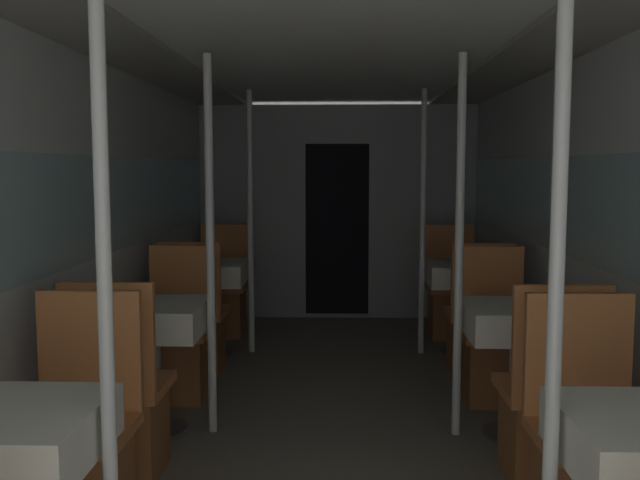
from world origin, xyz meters
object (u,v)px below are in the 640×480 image
object	(u,v)px
chair_left_near_1	(121,417)
dining_table_left_2	(210,277)
chair_right_near_1	(547,421)
chair_left_far_1	(178,352)
support_pole_left_1	(210,247)
support_pole_right_2	(423,223)
chair_right_far_1	(494,355)
chair_right_far_0	(588,471)
dining_table_right_1	(518,326)
chair_left_far_2	(223,302)
chair_right_far_2	(451,303)
support_pole_left_0	(105,310)
support_pole_left_2	(250,223)
chair_right_near_2	(477,335)
support_pole_right_1	(459,248)
dining_table_left_0	(5,446)
chair_left_near_2	(196,333)
support_pole_right_0	(555,313)
dining_table_left_1	(152,324)
chair_left_far_0	(78,465)
dining_table_right_2	(464,278)

from	to	relation	value
chair_left_near_1	dining_table_left_2	size ratio (longest dim) A/B	1.33
chair_right_near_1	chair_left_far_1	bearing A→B (deg)	149.52
chair_left_far_1	support_pole_left_1	world-z (taller)	support_pole_left_1
support_pole_right_2	chair_right_far_1	bearing A→B (deg)	-74.01
chair_right_far_0	dining_table_right_1	bearing A→B (deg)	-90.00
chair_left_far_2	chair_right_far_2	size ratio (longest dim) A/B	1.00
support_pole_left_0	support_pole_left_2	size ratio (longest dim) A/B	1.00
chair_right_near_2	support_pole_left_2	bearing A→B (deg)	160.62
support_pole_right_2	chair_left_far_2	bearing A→B (deg)	160.62
chair_left_near_1	dining_table_left_2	bearing A→B (deg)	90.00
support_pole_right_1	dining_table_left_0	bearing A→B (deg)	-134.08
dining_table_right_1	chair_left_near_2	bearing A→B (deg)	150.33
dining_table_left_0	support_pole_right_1	size ratio (longest dim) A/B	0.35
support_pole_right_0	dining_table_right_1	distance (m)	1.89
chair_right_near_2	dining_table_left_0	bearing A→B (deg)	-124.89
dining_table_left_1	chair_right_far_1	distance (m)	2.20
chair_right_near_1	chair_left_far_2	bearing A→B (deg)	124.54
support_pole_left_1	support_pole_right_0	xyz separation A→B (m)	(1.41, -1.81, 0.00)
dining_table_right_1	support_pole_right_1	distance (m)	0.56
chair_right_far_0	dining_table_right_1	size ratio (longest dim) A/B	1.33
dining_table_left_2	chair_left_near_1	bearing A→B (deg)	-90.00
chair_left_far_0	support_pole_left_2	size ratio (longest dim) A/B	0.46
chair_left_near_1	support_pole_left_2	bearing A→B (deg)	81.98
chair_left_near_2	chair_right_far_1	distance (m)	2.17
chair_right_near_2	support_pole_right_2	xyz separation A→B (m)	(-0.34, 0.62, 0.78)
dining_table_left_0	support_pole_right_2	xyz separation A→B (m)	(1.75, 3.61, 0.45)
chair_left_far_2	support_pole_right_1	world-z (taller)	support_pole_right_1
dining_table_left_1	chair_right_far_0	xyz separation A→B (m)	(2.09, -1.19, -0.33)
chair_left_far_0	support_pole_right_2	bearing A→B (deg)	-120.26
dining_table_left_1	chair_left_near_1	bearing A→B (deg)	-90.00
support_pole_left_1	chair_right_near_1	world-z (taller)	support_pole_left_1
chair_left_far_0	chair_left_near_1	distance (m)	0.58
chair_left_far_0	chair_left_far_1	distance (m)	1.81
support_pole_right_0	chair_right_near_2	bearing A→B (deg)	83.50
support_pole_left_1	chair_right_far_1	distance (m)	2.01
support_pole_left_0	chair_right_far_0	world-z (taller)	support_pole_left_0
dining_table_left_1	support_pole_right_2	distance (m)	2.55
chair_left_far_2	dining_table_right_1	world-z (taller)	chair_left_far_2
chair_left_near_1	chair_right_near_2	xyz separation A→B (m)	(2.09, 1.81, 0.00)
support_pole_left_1	dining_table_right_1	distance (m)	1.80
chair_left_far_1	support_pole_left_1	distance (m)	1.05
chair_left_near_1	chair_right_near_1	bearing A→B (deg)	0.00
chair_left_far_1	chair_right_near_1	xyz separation A→B (m)	(2.09, -1.23, 0.00)
chair_left_far_0	support_pole_right_2	size ratio (longest dim) A/B	0.46
chair_left_far_1	chair_left_far_2	bearing A→B (deg)	-90.00
support_pole_right_2	support_pole_left_0	bearing A→B (deg)	-111.29
chair_right_far_1	chair_right_near_2	bearing A→B (deg)	-90.00
chair_left_far_0	chair_right_near_1	world-z (taller)	same
support_pole_left_2	dining_table_left_2	bearing A→B (deg)	180.00
dining_table_left_0	dining_table_right_2	distance (m)	4.17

